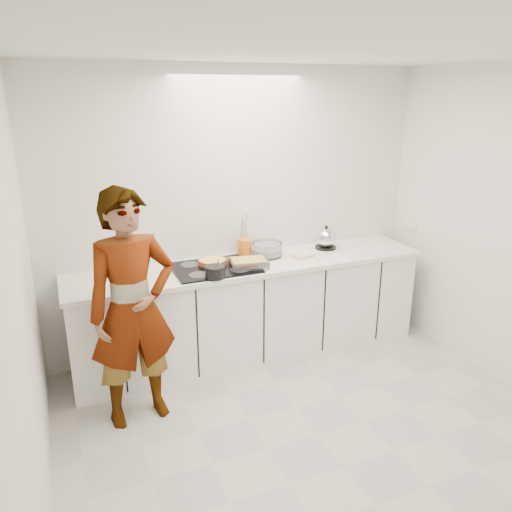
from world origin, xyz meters
name	(u,v)px	position (x,y,z in m)	size (l,w,h in m)	color
floor	(317,434)	(0.00, 0.00, 0.00)	(3.60, 3.20, 0.00)	beige
ceiling	(335,48)	(0.00, 0.00, 2.60)	(3.60, 3.20, 0.00)	white
wall_back	(238,213)	(0.00, 1.60, 1.30)	(3.60, 0.00, 2.60)	white
wall_left	(19,310)	(-1.80, 0.00, 1.30)	(0.00, 3.20, 2.60)	white
base_cabinets	(252,311)	(0.00, 1.28, 0.43)	(3.20, 0.58, 0.87)	white
countertop	(251,265)	(0.00, 1.28, 0.89)	(3.24, 0.64, 0.04)	white
hob	(215,268)	(-0.35, 1.26, 0.92)	(0.72, 0.54, 0.01)	black
tart_dish	(212,261)	(-0.34, 1.35, 0.95)	(0.30, 0.30, 0.04)	#A25333
saucepan	(215,271)	(-0.42, 1.03, 0.97)	(0.21, 0.21, 0.16)	black
baking_dish	(249,262)	(-0.07, 1.17, 0.96)	(0.36, 0.29, 0.06)	silver
mixing_bowl	(267,250)	(0.20, 1.40, 0.97)	(0.35, 0.35, 0.13)	silver
tea_towel	(302,255)	(0.49, 1.25, 0.93)	(0.19, 0.14, 0.03)	white
kettle	(326,239)	(0.83, 1.40, 1.01)	(0.21, 0.21, 0.23)	black
utensil_crock	(244,247)	(0.02, 1.50, 0.99)	(0.13, 0.13, 0.16)	orange
cook	(133,309)	(-1.14, 0.73, 0.88)	(0.64, 0.42, 1.77)	white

